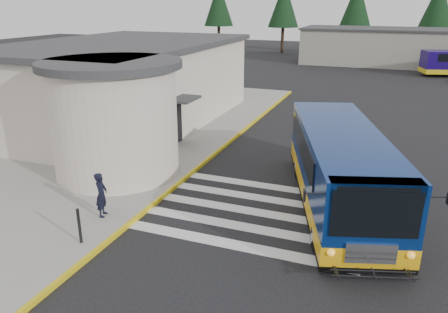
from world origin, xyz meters
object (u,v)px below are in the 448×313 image
(pedestrian_a, at_px, (101,195))
(bollard, at_px, (79,226))
(transit_bus, at_px, (340,172))
(pedestrian_b, at_px, (137,164))

(pedestrian_a, relative_size, bollard, 1.38)
(transit_bus, xyz_separation_m, pedestrian_b, (-7.92, -0.94, -0.44))
(transit_bus, bearing_deg, pedestrian_b, 169.38)
(pedestrian_a, xyz_separation_m, pedestrian_b, (-0.46, 3.06, -0.01))
(pedestrian_b, bearing_deg, bollard, 3.98)
(pedestrian_a, height_order, pedestrian_b, pedestrian_a)
(pedestrian_b, relative_size, bollard, 1.36)
(transit_bus, relative_size, pedestrian_b, 6.66)
(pedestrian_b, bearing_deg, transit_bus, 90.05)
(bollard, bearing_deg, transit_bus, 39.41)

